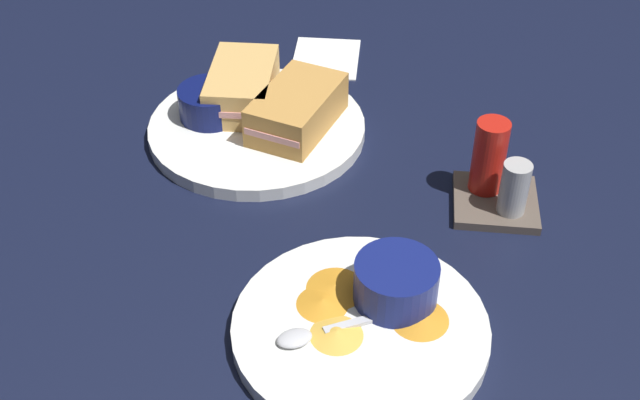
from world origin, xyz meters
TOP-DOWN VIEW (x-y plane):
  - ground_plane at (0.00, 0.00)cm, footprint 110.00×110.00cm
  - plate_sandwich_main at (-6.61, -6.33)cm, footprint 26.14×26.14cm
  - sandwich_half_near at (-6.57, -1.36)cm, footprint 14.79×11.31cm
  - sandwich_half_far at (-10.93, -8.78)cm, footprint 13.46×7.97cm
  - ramekin_dark_sauce at (-7.57, -12.13)cm, footprint 7.61×7.61cm
  - spoon_by_dark_ramekin at (-5.86, -6.52)cm, footprint 4.30×9.86cm
  - plate_chips_companion at (24.07, 8.57)cm, footprint 23.49×23.49cm
  - ramekin_light_gravy at (20.55, 11.50)cm, footprint 7.85×7.85cm
  - spoon_by_gravy_ramekin at (26.27, 4.11)cm, footprint 5.70×9.50cm
  - plantain_chip_scatter at (21.16, 8.75)cm, footprint 15.36×16.24cm
  - condiment_caddy at (3.47, 21.53)cm, footprint 9.00×9.00cm
  - paper_napkin_folded at (-25.70, -0.45)cm, footprint 11.15×9.19cm

SIDE VIEW (x-z plane):
  - ground_plane at x=0.00cm, z-range -3.00..0.00cm
  - paper_napkin_folded at x=-25.70cm, z-range 0.00..0.40cm
  - plate_sandwich_main at x=-6.61cm, z-range 0.00..1.60cm
  - plate_chips_companion at x=24.07cm, z-range 0.00..1.60cm
  - plantain_chip_scatter at x=21.16cm, z-range 1.60..2.20cm
  - spoon_by_dark_ramekin at x=-5.86cm, z-range 1.56..2.36cm
  - spoon_by_gravy_ramekin at x=26.27cm, z-range 1.56..2.36cm
  - condiment_caddy at x=3.47cm, z-range -1.34..8.16cm
  - ramekin_dark_sauce at x=-7.57cm, z-range 1.74..5.48cm
  - ramekin_light_gravy at x=20.55cm, z-range 1.75..5.88cm
  - sandwich_half_near at x=-6.57cm, z-range 1.60..6.40cm
  - sandwich_half_far at x=-10.93cm, z-range 1.60..6.40cm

